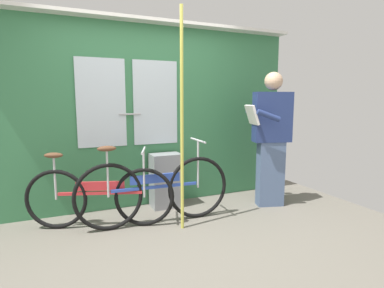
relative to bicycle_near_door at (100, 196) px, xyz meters
name	(u,v)px	position (x,y,z in m)	size (l,w,h in m)	color
ground_plane	(183,247)	(0.68, -0.79, -0.38)	(5.31, 4.36, 0.04)	#666056
train_door_wall	(143,112)	(0.67, 0.58, 0.91)	(4.31, 0.28, 2.43)	#387A4C
bicycle_near_door	(100,196)	(0.00, 0.00, 0.00)	(1.57, 0.65, 0.88)	black
bicycle_leaning_behind	(155,190)	(0.59, -0.14, 0.04)	(1.81, 0.44, 0.96)	black
passenger_reading_newspaper	(271,136)	(2.21, -0.14, 0.58)	(0.63, 0.58, 1.79)	slate
trash_bin_by_wall	(166,180)	(0.90, 0.37, 0.00)	(0.40, 0.28, 0.72)	gray
handrail_pole	(182,122)	(0.83, -0.39, 0.83)	(0.04, 0.04, 2.39)	#C6C14C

